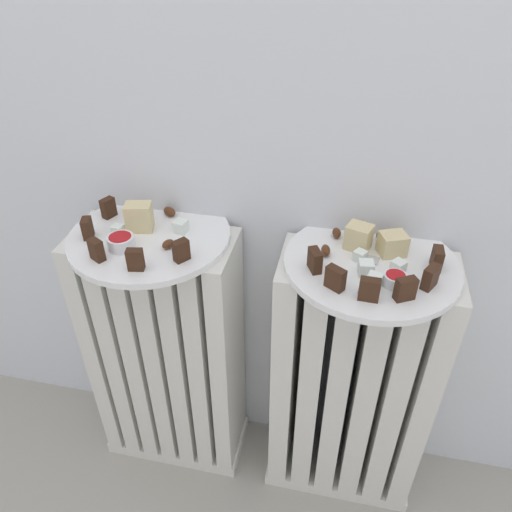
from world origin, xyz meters
The scene contains 34 objects.
radiator_left centered at (-0.20, 0.28, 0.30)m, with size 0.32×0.15×0.61m.
radiator_right centered at (0.20, 0.28, 0.30)m, with size 0.32×0.15×0.61m.
plate_left centered at (-0.20, 0.28, 0.61)m, with size 0.29×0.29×0.01m, color white.
plate_right centered at (0.20, 0.28, 0.61)m, with size 0.29×0.29×0.01m, color white.
dark_cake_slice_left_0 centered at (-0.30, 0.32, 0.64)m, with size 0.03×0.02×0.04m, color #382114.
dark_cake_slice_left_1 centered at (-0.30, 0.25, 0.64)m, with size 0.03×0.02×0.04m, color #382114.
dark_cake_slice_left_2 centered at (-0.25, 0.19, 0.64)m, with size 0.03×0.02×0.04m, color #382114.
dark_cake_slice_left_3 centered at (-0.18, 0.18, 0.64)m, with size 0.03×0.02×0.04m, color #382114.
dark_cake_slice_left_4 centered at (-0.11, 0.22, 0.64)m, with size 0.03×0.02×0.04m, color #382114.
marble_cake_slice_left_0 centered at (-0.22, 0.29, 0.65)m, with size 0.05×0.03×0.05m, color beige.
turkish_delight_left_0 centered at (-0.14, 0.30, 0.63)m, with size 0.02×0.02×0.02m, color white.
turkish_delight_left_1 centered at (-0.25, 0.27, 0.63)m, with size 0.02×0.02×0.02m, color white.
medjool_date_left_0 centered at (-0.15, 0.25, 0.63)m, with size 0.02×0.02×0.01m, color #4C2814.
medjool_date_left_1 centered at (-0.18, 0.35, 0.63)m, with size 0.03×0.02×0.02m, color #4C2814.
medjool_date_left_2 centered at (-0.24, 0.36, 0.63)m, with size 0.02×0.01×0.01m, color #4C2814.
jam_bowl_left centered at (-0.23, 0.23, 0.63)m, with size 0.05×0.05×0.02m.
dark_cake_slice_right_0 centered at (0.11, 0.24, 0.64)m, with size 0.03×0.02×0.04m, color #382114.
dark_cake_slice_right_1 centered at (0.14, 0.19, 0.64)m, with size 0.03×0.02×0.04m, color #382114.
dark_cake_slice_right_2 centered at (0.19, 0.18, 0.64)m, with size 0.03×0.02×0.04m, color #382114.
dark_cake_slice_right_3 centered at (0.25, 0.19, 0.64)m, with size 0.03×0.02×0.04m, color #382114.
dark_cake_slice_right_4 centered at (0.29, 0.23, 0.64)m, with size 0.03×0.02×0.04m, color #382114.
dark_cake_slice_right_5 centered at (0.30, 0.28, 0.64)m, with size 0.03×0.02×0.04m, color #382114.
marble_cake_slice_right_0 centered at (0.23, 0.31, 0.64)m, with size 0.04×0.04×0.04m, color beige.
marble_cake_slice_right_1 centered at (0.17, 0.31, 0.64)m, with size 0.04×0.04×0.04m, color beige.
turkish_delight_right_0 centered at (0.18, 0.28, 0.63)m, with size 0.02×0.02×0.02m, color white.
turkish_delight_right_1 centered at (0.24, 0.26, 0.63)m, with size 0.02×0.02×0.02m, color white.
turkish_delight_right_2 centered at (0.20, 0.21, 0.63)m, with size 0.02×0.02×0.02m, color white.
turkish_delight_right_3 centered at (0.19, 0.24, 0.63)m, with size 0.02×0.02×0.02m, color white.
medjool_date_right_0 centered at (0.13, 0.34, 0.63)m, with size 0.02×0.02×0.02m, color #4C2814.
medjool_date_right_1 centered at (0.24, 0.34, 0.63)m, with size 0.02×0.02×0.01m, color #4C2814.
medjool_date_right_2 centered at (0.12, 0.28, 0.63)m, with size 0.03×0.02×0.02m, color #4C2814.
medjool_date_right_3 centered at (0.21, 0.34, 0.63)m, with size 0.03×0.02×0.02m, color #4C2814.
jam_bowl_right centered at (0.23, 0.22, 0.63)m, with size 0.04×0.04×0.02m.
fork centered at (0.19, 0.25, 0.62)m, with size 0.03×0.10×0.00m.
Camera 1 is at (0.15, -0.40, 1.10)m, focal length 33.95 mm.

